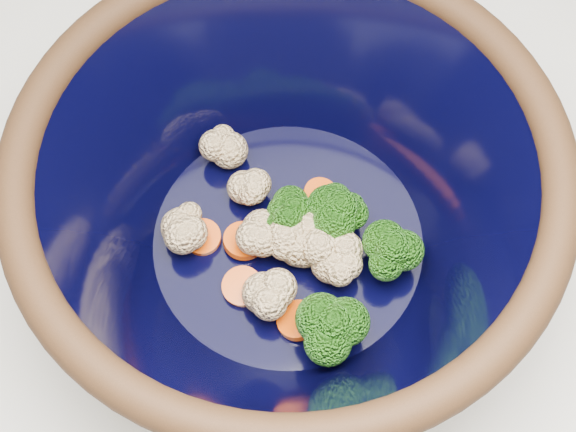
# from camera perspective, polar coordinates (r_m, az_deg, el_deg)

# --- Properties ---
(ground) EXTENTS (3.00, 3.00, 0.00)m
(ground) POSITION_cam_1_polar(r_m,az_deg,el_deg) (1.52, -0.10, -15.13)
(ground) COLOR #9E7A54
(ground) RESTS_ON ground
(counter) EXTENTS (1.20, 1.20, 0.90)m
(counter) POSITION_cam_1_polar(r_m,az_deg,el_deg) (1.09, -0.14, -10.10)
(counter) COLOR silver
(counter) RESTS_ON ground
(mixing_bowl) EXTENTS (0.44, 0.44, 0.16)m
(mixing_bowl) POSITION_cam_1_polar(r_m,az_deg,el_deg) (0.56, -0.00, 0.74)
(mixing_bowl) COLOR black
(mixing_bowl) RESTS_ON counter
(vegetable_pile) EXTENTS (0.18, 0.20, 0.06)m
(vegetable_pile) POSITION_cam_1_polar(r_m,az_deg,el_deg) (0.59, 1.16, -1.68)
(vegetable_pile) COLOR #608442
(vegetable_pile) RESTS_ON mixing_bowl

